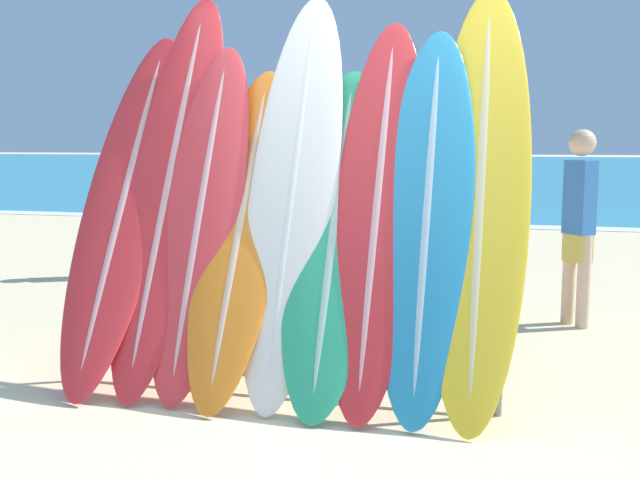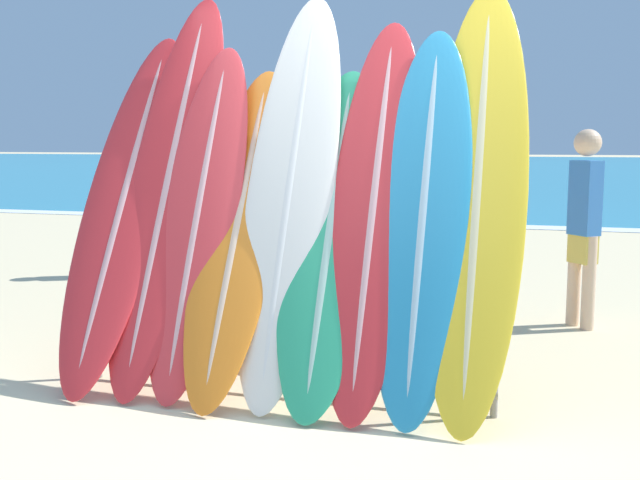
% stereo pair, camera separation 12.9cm
% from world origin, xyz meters
% --- Properties ---
extents(ground_plane, '(160.00, 160.00, 0.00)m').
position_xyz_m(ground_plane, '(0.00, 0.00, 0.00)').
color(ground_plane, beige).
extents(ocean_water, '(120.00, 60.00, 0.01)m').
position_xyz_m(ocean_water, '(0.00, 38.95, 0.00)').
color(ocean_water, teal).
rests_on(ocean_water, ground_plane).
extents(surfboard_rack, '(2.43, 0.04, 0.79)m').
position_xyz_m(surfboard_rack, '(-0.26, 0.52, 0.43)').
color(surfboard_rack, gray).
rests_on(surfboard_rack, ground_plane).
extents(surfboard_slot_0, '(0.55, 1.32, 2.17)m').
position_xyz_m(surfboard_slot_0, '(-1.31, 0.67, 1.08)').
color(surfboard_slot_0, red).
rests_on(surfboard_slot_0, ground_plane).
extents(surfboard_slot_1, '(0.53, 1.27, 2.41)m').
position_xyz_m(surfboard_slot_1, '(-1.03, 0.72, 1.20)').
color(surfboard_slot_1, red).
rests_on(surfboard_slot_1, ground_plane).
extents(surfboard_slot_2, '(0.50, 1.02, 2.06)m').
position_xyz_m(surfboard_slot_2, '(-0.79, 0.62, 1.03)').
color(surfboard_slot_2, red).
rests_on(surfboard_slot_2, ground_plane).
extents(surfboard_slot_3, '(0.51, 1.13, 1.91)m').
position_xyz_m(surfboard_slot_3, '(-0.54, 0.60, 0.96)').
color(surfboard_slot_3, orange).
rests_on(surfboard_slot_3, ground_plane).
extents(surfboard_slot_4, '(0.52, 1.14, 2.36)m').
position_xyz_m(surfboard_slot_4, '(-0.25, 0.69, 1.18)').
color(surfboard_slot_4, silver).
rests_on(surfboard_slot_4, ground_plane).
extents(surfboard_slot_5, '(0.54, 1.06, 1.89)m').
position_xyz_m(surfboard_slot_5, '(0.02, 0.59, 0.95)').
color(surfboard_slot_5, '#289E70').
rests_on(surfboard_slot_5, ground_plane).
extents(surfboard_slot_6, '(0.50, 1.14, 2.18)m').
position_xyz_m(surfboard_slot_6, '(0.26, 0.65, 1.09)').
color(surfboard_slot_6, red).
rests_on(surfboard_slot_6, ground_plane).
extents(surfboard_slot_7, '(0.51, 1.06, 2.11)m').
position_xyz_m(surfboard_slot_7, '(0.53, 0.62, 1.06)').
color(surfboard_slot_7, teal).
rests_on(surfboard_slot_7, ground_plane).
extents(surfboard_slot_8, '(0.53, 1.24, 2.37)m').
position_xyz_m(surfboard_slot_8, '(0.81, 0.71, 1.19)').
color(surfboard_slot_8, yellow).
rests_on(surfboard_slot_8, ground_plane).
extents(person_near_water, '(0.25, 0.26, 1.55)m').
position_xyz_m(person_near_water, '(1.47, 2.70, 0.84)').
color(person_near_water, beige).
rests_on(person_near_water, ground_plane).
extents(person_mid_beach, '(0.30, 0.24, 1.82)m').
position_xyz_m(person_mid_beach, '(-2.64, 3.94, 0.99)').
color(person_mid_beach, tan).
rests_on(person_mid_beach, ground_plane).
extents(person_far_left, '(0.27, 0.21, 1.59)m').
position_xyz_m(person_far_left, '(-0.89, 2.46, 0.87)').
color(person_far_left, '#A87A5B').
rests_on(person_far_left, ground_plane).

